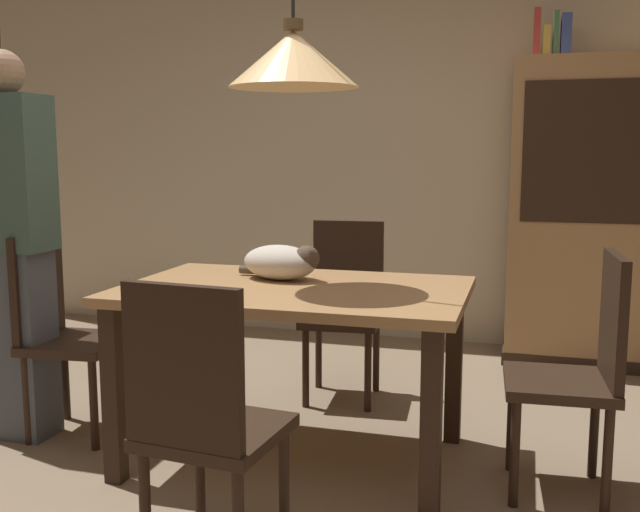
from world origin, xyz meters
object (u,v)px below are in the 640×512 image
dining_table (295,310)px  cat_sleeping (282,262)px  book_blue_wide (566,37)px  hutch_bookcase (603,220)px  chair_near_front (202,415)px  book_yellow_short (546,43)px  chair_far_back (345,301)px  person_standing (12,246)px  pendant_lamp (293,58)px  book_red_tall (537,35)px  chair_right_side (582,364)px  chair_left_side (60,325)px  book_green_slim (556,35)px

dining_table → cat_sleeping: cat_sleeping is taller
dining_table → book_blue_wide: 2.54m
hutch_bookcase → dining_table: bearing=-125.7°
chair_near_front → book_blue_wide: size_ratio=3.88×
book_yellow_short → book_blue_wide: book_blue_wide is taller
chair_far_back → chair_near_front: bearing=-90.1°
person_standing → pendant_lamp: bearing=3.6°
chair_far_back → pendant_lamp: size_ratio=0.72×
chair_far_back → book_red_tall: book_red_tall is taller
chair_right_side → book_red_tall: book_red_tall is taller
cat_sleeping → hutch_bookcase: hutch_bookcase is taller
dining_table → person_standing: 1.32m
book_yellow_short → book_blue_wide: size_ratio=0.83×
chair_far_back → hutch_bookcase: 1.72m
pendant_lamp → book_blue_wide: 2.19m
chair_right_side → book_red_tall: size_ratio=3.32×
dining_table → hutch_bookcase: (1.35, 1.88, 0.24)m
chair_far_back → cat_sleeping: bearing=-97.2°
person_standing → hutch_bookcase: bearing=36.5°
chair_far_back → book_red_tall: (0.92, 1.00, 1.48)m
book_red_tall → dining_table: bearing=-116.1°
pendant_lamp → book_blue_wide: pendant_lamp is taller
chair_near_front → person_standing: bearing=148.4°
book_blue_wide → chair_left_side: bearing=-139.6°
chair_left_side → person_standing: person_standing is taller
book_yellow_short → dining_table: bearing=-117.5°
hutch_bookcase → book_green_slim: (-0.32, 0.00, 1.09)m
chair_far_back → book_blue_wide: size_ratio=3.88×
hutch_bookcase → book_blue_wide: book_blue_wide is taller
book_blue_wide → person_standing: bearing=-140.6°
chair_near_front → book_green_slim: size_ratio=3.58×
book_yellow_short → book_green_slim: (0.05, 0.00, 0.04)m
chair_right_side → book_green_slim: book_green_slim is taller
chair_far_back → hutch_bookcase: bearing=36.4°
pendant_lamp → person_standing: (-1.30, -0.08, -0.78)m
hutch_bookcase → book_green_slim: size_ratio=7.12×
pendant_lamp → hutch_bookcase: (1.35, 1.88, -0.77)m
chair_right_side → chair_near_front: (-1.14, -0.88, 0.00)m
chair_near_front → chair_right_side: bearing=37.9°
chair_near_front → book_blue_wide: book_blue_wide is taller
chair_near_front → pendant_lamp: size_ratio=0.72×
chair_left_side → hutch_bookcase: 3.13m
book_blue_wide → chair_far_back: bearing=-137.5°
chair_near_front → book_red_tall: size_ratio=3.32×
hutch_bookcase → book_red_tall: bearing=179.8°
hutch_bookcase → book_blue_wide: bearing=179.7°
book_red_tall → chair_near_front: bearing=-108.6°
person_standing → chair_left_side: bearing=23.2°
cat_sleeping → book_blue_wide: (1.18, 1.74, 1.14)m
chair_far_back → book_green_slim: 2.06m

